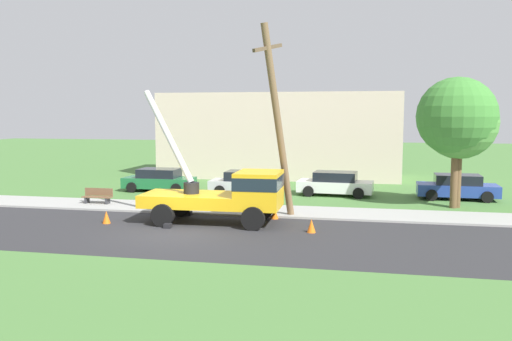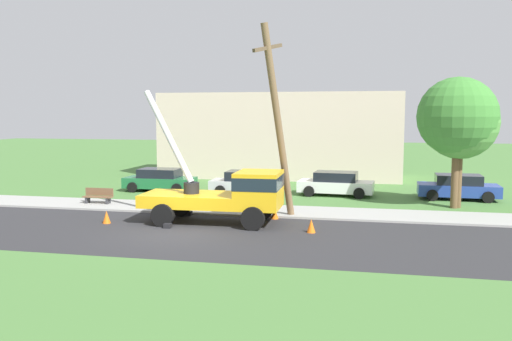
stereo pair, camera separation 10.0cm
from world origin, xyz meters
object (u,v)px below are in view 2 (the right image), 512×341
object	(u,v)px
utility_truck	(230,192)
park_bench	(98,196)
parked_sedan_blue	(458,187)
roadside_tree_near	(457,117)
leaning_utility_pole	(278,121)
traffic_cone_behind	(107,217)
roadside_tree_far	(461,123)
parked_sedan_silver	(247,183)
traffic_cone_ahead	(311,226)
parked_sedan_green	(160,180)
traffic_cone_curbside	(275,213)
parked_sedan_white	(336,184)

from	to	relation	value
utility_truck	park_bench	size ratio (longest dim) A/B	4.26
parked_sedan_blue	park_bench	size ratio (longest dim) A/B	2.78
roadside_tree_near	leaning_utility_pole	bearing A→B (deg)	-150.45
traffic_cone_behind	roadside_tree_far	size ratio (longest dim) A/B	0.09
parked_sedan_silver	parked_sedan_blue	distance (m)	12.14
utility_truck	parked_sedan_silver	distance (m)	8.45
traffic_cone_ahead	traffic_cone_behind	world-z (taller)	same
traffic_cone_ahead	parked_sedan_green	distance (m)	14.39
traffic_cone_curbside	roadside_tree_far	world-z (taller)	roadside_tree_far
traffic_cone_ahead	traffic_cone_curbside	xyz separation A→B (m)	(-1.96, 2.50, 0.00)
parked_sedan_silver	parked_sedan_white	bearing A→B (deg)	8.10
traffic_cone_curbside	parked_sedan_green	distance (m)	11.27
parked_sedan_green	traffic_cone_behind	bearing A→B (deg)	-81.57
utility_truck	traffic_cone_behind	distance (m)	5.64
park_bench	traffic_cone_ahead	bearing A→B (deg)	-19.72
traffic_cone_ahead	parked_sedan_white	world-z (taller)	parked_sedan_white
traffic_cone_curbside	park_bench	world-z (taller)	park_bench
parked_sedan_white	roadside_tree_far	bearing A→B (deg)	-23.62
roadside_tree_far	traffic_cone_curbside	bearing A→B (deg)	-150.91
traffic_cone_curbside	parked_sedan_silver	size ratio (longest dim) A/B	0.13
leaning_utility_pole	traffic_cone_curbside	size ratio (longest dim) A/B	15.82
traffic_cone_behind	parked_sedan_silver	bearing A→B (deg)	65.73
parked_sedan_blue	park_bench	distance (m)	20.01
traffic_cone_ahead	traffic_cone_curbside	distance (m)	3.18
parked_sedan_silver	parked_sedan_blue	bearing A→B (deg)	3.32
traffic_cone_behind	traffic_cone_curbside	size ratio (longest dim) A/B	1.00
parked_sedan_white	parked_sedan_blue	bearing A→B (deg)	-0.35
roadside_tree_near	roadside_tree_far	xyz separation A→B (m)	(0.20, 0.17, -0.29)
park_bench	traffic_cone_curbside	bearing A→B (deg)	-10.01
traffic_cone_ahead	park_bench	size ratio (longest dim) A/B	0.35
leaning_utility_pole	parked_sedan_green	bearing A→B (deg)	140.09
leaning_utility_pole	parked_sedan_white	bearing A→B (deg)	74.14
parked_sedan_green	parked_sedan_white	world-z (taller)	same
traffic_cone_ahead	roadside_tree_far	xyz separation A→B (m)	(6.83, 7.39, 4.13)
traffic_cone_behind	roadside_tree_far	world-z (taller)	roadside_tree_far
parked_sedan_silver	parked_sedan_white	xyz separation A→B (m)	(5.24, 0.74, 0.00)
parked_sedan_blue	parked_sedan_white	bearing A→B (deg)	179.65
leaning_utility_pole	parked_sedan_green	distance (m)	12.04
leaning_utility_pole	roadside_tree_near	size ratio (longest dim) A/B	1.32
traffic_cone_behind	parked_sedan_green	distance (m)	9.90
parked_sedan_green	parked_sedan_blue	distance (m)	17.86
parked_sedan_green	utility_truck	bearing A→B (deg)	-51.60
traffic_cone_ahead	parked_sedan_green	world-z (taller)	parked_sedan_green
traffic_cone_ahead	roadside_tree_near	bearing A→B (deg)	47.45
traffic_cone_ahead	parked_sedan_white	xyz separation A→B (m)	(0.39, 10.20, 0.43)
leaning_utility_pole	park_bench	world-z (taller)	leaning_utility_pole
parked_sedan_green	roadside_tree_far	xyz separation A→B (m)	(17.40, -2.37, 3.69)
traffic_cone_behind	traffic_cone_curbside	world-z (taller)	same
parked_sedan_blue	traffic_cone_behind	bearing A→B (deg)	-148.14
parked_sedan_blue	roadside_tree_far	xyz separation A→B (m)	(-0.45, -2.77, 3.69)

